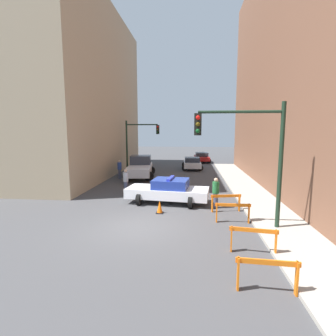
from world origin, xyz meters
name	(u,v)px	position (x,y,z in m)	size (l,w,h in m)	color
ground_plane	(139,227)	(0.00, 0.00, 0.00)	(120.00, 120.00, 0.00)	#424244
sidewalk_right	(286,231)	(6.20, 0.00, 0.06)	(2.40, 44.00, 0.12)	#9E998E
building_corner_left	(44,94)	(-12.00, 14.00, 7.72)	(14.00, 20.00, 15.45)	tan
traffic_light_near	(252,146)	(4.73, 0.29, 3.53)	(3.64, 0.35, 5.20)	black
traffic_light_far	(137,139)	(-3.30, 15.52, 3.40)	(3.44, 0.35, 5.20)	black
police_car	(168,191)	(0.92, 4.06, 0.72)	(4.89, 2.73, 1.52)	white
white_truck	(140,167)	(-2.43, 12.42, 0.91)	(3.02, 5.59, 1.90)	silver
parked_car_near	(192,163)	(2.27, 17.96, 0.67)	(2.39, 4.37, 1.31)	silver
parked_car_mid	(202,157)	(3.53, 24.68, 0.67)	(2.44, 4.40, 1.31)	maroon
pedestrian_crossing	(126,181)	(-2.12, 6.05, 0.86)	(0.46, 0.46, 1.66)	#474C66
pedestrian_corner	(120,169)	(-4.06, 11.46, 0.86)	(0.40, 0.40, 1.66)	#474C66
pedestrian_sidewalk	(216,192)	(3.57, 3.27, 0.86)	(0.51, 0.51, 1.66)	#474C66
barrier_front	(267,270)	(4.24, -4.26, 0.62)	(1.60, 0.26, 0.90)	orange
barrier_mid	(253,236)	(4.39, -2.06, 0.62)	(1.59, 0.36, 0.90)	orange
barrier_back	(233,210)	(4.15, 0.98, 0.62)	(1.60, 0.16, 0.90)	orange
barrier_corner	(226,200)	(4.05, 2.65, 0.62)	(1.58, 0.45, 0.90)	orange
traffic_cone	(160,207)	(0.67, 2.07, 0.32)	(0.36, 0.36, 0.66)	black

